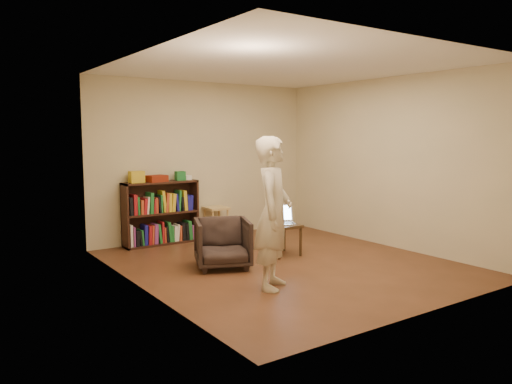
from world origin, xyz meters
TOP-DOWN VIEW (x-y plane):
  - floor at (0.00, 0.00)m, footprint 4.50×4.50m
  - ceiling at (0.00, 0.00)m, footprint 4.50×4.50m
  - wall_back at (0.00, 2.25)m, footprint 4.00×0.00m
  - wall_left at (-2.00, 0.00)m, footprint 0.00×4.50m
  - wall_right at (2.00, 0.00)m, footprint 0.00×4.50m
  - bookshelf at (-0.87, 2.09)m, footprint 1.20×0.30m
  - box_yellow at (-1.25, 2.10)m, footprint 0.22×0.16m
  - red_cloth at (-0.95, 2.05)m, footprint 0.34×0.27m
  - box_green at (-0.52, 2.09)m, footprint 0.16×0.16m
  - box_white at (-0.38, 2.09)m, footprint 0.11×0.11m
  - stool at (0.10, 2.03)m, footprint 0.36×0.36m
  - armchair at (-0.79, 0.32)m, footprint 0.91×0.92m
  - side_table at (0.26, 0.41)m, footprint 0.44×0.44m
  - laptop at (0.29, 0.47)m, footprint 0.48×0.48m
  - person at (-0.76, -0.75)m, footprint 0.74×0.72m

SIDE VIEW (x-z plane):
  - floor at x=0.00m, z-range 0.00..0.00m
  - armchair at x=-0.79m, z-range 0.00..0.64m
  - side_table at x=0.26m, z-range 0.15..0.60m
  - stool at x=0.10m, z-range 0.16..0.68m
  - bookshelf at x=-0.87m, z-range -0.06..0.94m
  - laptop at x=0.29m, z-range 0.38..0.64m
  - person at x=-0.76m, z-range 0.00..1.71m
  - box_white at x=-0.38m, z-range 1.00..1.07m
  - red_cloth at x=-0.95m, z-range 1.00..1.10m
  - box_green at x=-0.52m, z-range 1.00..1.14m
  - box_yellow at x=-1.25m, z-range 1.00..1.18m
  - wall_back at x=0.00m, z-range -0.70..3.30m
  - wall_left at x=-2.00m, z-range -0.95..3.55m
  - wall_right at x=2.00m, z-range -0.95..3.55m
  - ceiling at x=0.00m, z-range 2.60..2.60m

